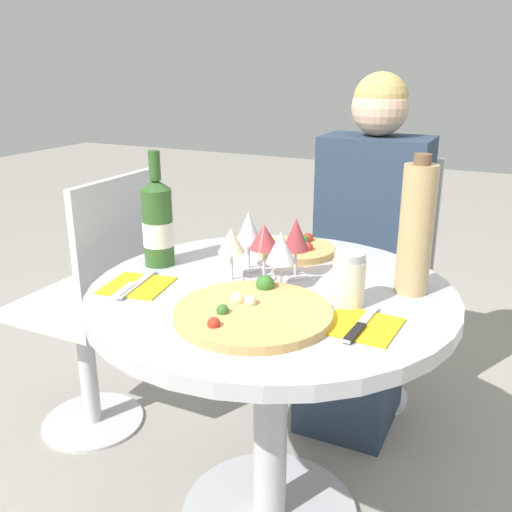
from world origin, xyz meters
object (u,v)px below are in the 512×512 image
pizza_large (253,312)px  tall_carafe (416,229)px  dining_table (271,346)px  seated_diner (363,272)px  chair_empty_side (96,311)px  wine_bottle (158,223)px  chair_behind_diner (372,282)px

pizza_large → tall_carafe: bearing=46.7°
dining_table → pizza_large: pizza_large is taller
dining_table → seated_diner: (0.06, 0.65, -0.00)m
dining_table → pizza_large: (0.03, -0.17, 0.17)m
seated_diner → chair_empty_side: (-0.75, -0.51, -0.09)m
wine_bottle → tall_carafe: size_ratio=0.93×
seated_diner → tall_carafe: bearing=115.8°
wine_bottle → tall_carafe: bearing=8.4°
pizza_large → dining_table: bearing=100.9°
seated_diner → chair_empty_side: 0.92m
chair_behind_diner → wine_bottle: wine_bottle is taller
chair_empty_side → wine_bottle: size_ratio=2.92×
dining_table → wine_bottle: size_ratio=2.90×
wine_bottle → seated_diner: bearing=56.7°
dining_table → chair_empty_side: (-0.69, 0.13, -0.09)m
seated_diner → wine_bottle: (-0.41, -0.62, 0.28)m
chair_empty_side → wine_bottle: bearing=-107.2°
chair_behind_diner → tall_carafe: (0.25, -0.67, 0.41)m
chair_empty_side → wine_bottle: 0.52m
chair_behind_diner → tall_carafe: 0.82m
chair_behind_diner → chair_empty_side: size_ratio=1.00×
seated_diner → chair_empty_side: seated_diner is taller
chair_behind_diner → pizza_large: bearing=88.4°
dining_table → tall_carafe: tall_carafe is taller
chair_behind_diner → tall_carafe: bearing=110.7°
chair_behind_diner → seated_diner: bearing=90.0°
wine_bottle → chair_empty_side: bearing=162.8°
chair_empty_side → tall_carafe: bearing=-90.5°
seated_diner → wine_bottle: bearing=56.7°
dining_table → chair_empty_side: chair_empty_side is taller
seated_diner → tall_carafe: size_ratio=3.62×
chair_empty_side → wine_bottle: wine_bottle is taller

